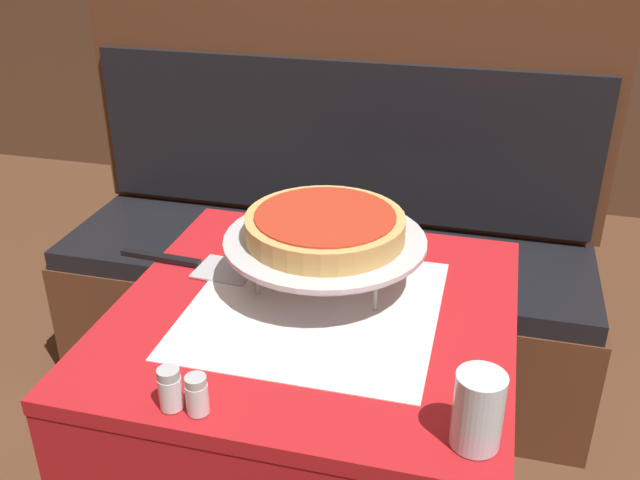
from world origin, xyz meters
The scene contains 10 objects.
dining_table_front centered at (0.00, 0.00, 0.63)m, with size 0.76×0.76×0.75m.
dining_table_rear centered at (-0.21, 1.76, 0.63)m, with size 0.79×0.79×0.74m.
booth_bench centered at (-0.18, 0.82, 0.35)m, with size 1.66×0.53×1.26m.
pizza_pan_stand centered at (0.00, 0.09, 0.85)m, with size 0.40×0.40×0.11m.
deep_dish_pizza centered at (0.00, 0.09, 0.88)m, with size 0.31×0.31×0.05m.
pizza_server centered at (-0.29, 0.10, 0.75)m, with size 0.31×0.11×0.01m.
water_glass_near centered at (0.32, -0.30, 0.81)m, with size 0.07×0.07×0.12m.
salt_shaker centered at (-0.14, -0.33, 0.79)m, with size 0.04×0.04×0.07m.
pepper_shaker centered at (-0.10, -0.33, 0.78)m, with size 0.04×0.04×0.07m.
condiment_caddy centered at (-0.18, 1.66, 0.78)m, with size 0.12×0.12×0.15m.
Camera 1 is at (0.30, -1.12, 1.49)m, focal length 40.00 mm.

